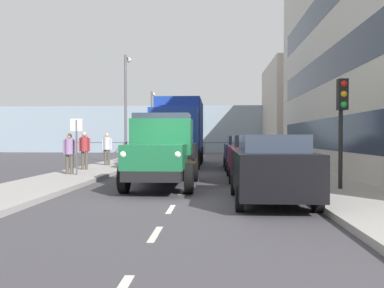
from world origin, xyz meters
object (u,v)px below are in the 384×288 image
pedestrian_near_railing (84,147)px  street_sign (77,137)px  truck_vintage_green (162,152)px  lamp_post_promenade (126,98)px  pedestrian_in_dark_coat (69,150)px  car_navy_kerbside_2 (242,152)px  pedestrian_by_lamp (107,146)px  car_teal_oppositeside_0 (150,151)px  car_maroon_kerbside_1 (251,157)px  car_black_kerbside_near (271,167)px  lamp_post_far (152,116)px  lorry_cargo_blue (180,130)px  traffic_light_near (342,109)px

pedestrian_near_railing → street_sign: 2.64m
truck_vintage_green → street_sign: 4.65m
lamp_post_promenade → pedestrian_in_dark_coat: bearing=87.7°
car_navy_kerbside_2 → pedestrian_by_lamp: bearing=-1.6°
pedestrian_by_lamp → street_sign: (-0.27, 5.41, 0.51)m
car_teal_oppositeside_0 → lamp_post_promenade: bearing=-60.4°
car_maroon_kerbside_1 → pedestrian_in_dark_coat: pedestrian_in_dark_coat is taller
car_black_kerbside_near → car_teal_oppositeside_0: size_ratio=0.88×
truck_vintage_green → lamp_post_far: 22.96m
lorry_cargo_blue → traffic_light_near: 12.64m
car_black_kerbside_near → pedestrian_in_dark_coat: bearing=-37.7°
car_navy_kerbside_2 → lamp_post_far: 16.48m
lorry_cargo_blue → street_sign: size_ratio=3.65×
traffic_light_near → lamp_post_far: (9.38, -23.58, 1.08)m
car_black_kerbside_near → lamp_post_promenade: bearing=-64.2°
lorry_cargo_blue → car_navy_kerbside_2: 4.34m
car_black_kerbside_near → car_navy_kerbside_2: size_ratio=0.89×
traffic_light_near → lorry_cargo_blue: bearing=-62.9°
car_teal_oppositeside_0 → pedestrian_near_railing: size_ratio=2.65×
car_black_kerbside_near → lamp_post_promenade: size_ratio=0.62×
pedestrian_by_lamp → traffic_light_near: traffic_light_near is taller
lamp_post_far → pedestrian_near_railing: bearing=88.8°
traffic_light_near → pedestrian_by_lamp: bearing=-43.9°
car_teal_oppositeside_0 → pedestrian_near_railing: (2.62, 2.75, 0.29)m
lamp_post_promenade → street_sign: lamp_post_promenade is taller
traffic_light_near → street_sign: bearing=-22.0°
car_navy_kerbside_2 → lamp_post_promenade: size_ratio=0.69×
truck_vintage_green → pedestrian_near_railing: size_ratio=3.20×
car_teal_oppositeside_0 → pedestrian_by_lamp: 2.38m
car_black_kerbside_near → traffic_light_near: 3.23m
truck_vintage_green → pedestrian_by_lamp: truck_vintage_green is taller
car_navy_kerbside_2 → traffic_light_near: size_ratio=1.44×
truck_vintage_green → lamp_post_promenade: 12.66m
pedestrian_in_dark_coat → pedestrian_by_lamp: 5.11m
lorry_cargo_blue → lamp_post_promenade: size_ratio=1.23×
traffic_light_near → lamp_post_far: bearing=-68.3°
car_navy_kerbside_2 → car_black_kerbside_near: bearing=90.0°
truck_vintage_green → lamp_post_far: (3.97, -22.49, 2.37)m
truck_vintage_green → pedestrian_in_dark_coat: truck_vintage_green is taller
car_black_kerbside_near → traffic_light_near: bearing=-144.1°
street_sign → car_black_kerbside_near: bearing=142.2°
pedestrian_near_railing → truck_vintage_green: bearing=130.0°
pedestrian_in_dark_coat → lamp_post_promenade: bearing=-92.3°
car_black_kerbside_near → car_maroon_kerbside_1: size_ratio=0.92×
car_maroon_kerbside_1 → pedestrian_by_lamp: (7.21, -5.53, 0.27)m
truck_vintage_green → car_navy_kerbside_2: truck_vintage_green is taller
lorry_cargo_blue → street_sign: (3.46, 7.52, -0.39)m
car_maroon_kerbside_1 → car_teal_oppositeside_0: bearing=-48.1°
car_maroon_kerbside_1 → car_teal_oppositeside_0: size_ratio=0.96×
pedestrian_near_railing → street_sign: size_ratio=0.78×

